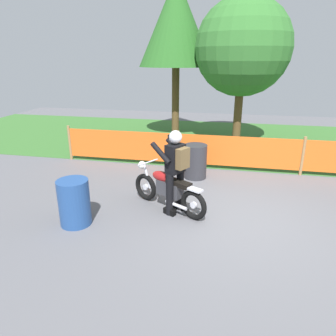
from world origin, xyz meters
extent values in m
cube|color=#5B5B60|center=(0.00, 0.00, -0.01)|extent=(24.00, 24.00, 0.02)
cube|color=#386B2D|center=(0.00, 6.13, 0.01)|extent=(24.00, 6.71, 0.01)
cylinder|color=#997547|center=(-5.01, 2.77, 0.53)|extent=(0.08, 0.08, 1.05)
cylinder|color=#997547|center=(-1.67, 2.77, 0.53)|extent=(0.08, 0.08, 1.05)
cylinder|color=#997547|center=(1.67, 2.77, 0.53)|extent=(0.08, 0.08, 1.05)
cube|color=orange|center=(-3.34, 2.77, 0.54)|extent=(3.26, 0.02, 0.85)
cube|color=orange|center=(0.00, 2.77, 0.54)|extent=(3.26, 0.02, 0.85)
cylinder|color=brown|center=(-2.40, 6.32, 1.32)|extent=(0.28, 0.28, 2.64)
cone|color=#286023|center=(-2.40, 6.32, 4.15)|extent=(2.71, 2.71, 3.01)
cylinder|color=brown|center=(-0.03, 5.54, 1.09)|extent=(0.28, 0.28, 2.18)
sphere|color=#33702D|center=(-0.03, 5.54, 3.28)|extent=(3.15, 3.15, 3.15)
torus|color=black|center=(-1.98, 0.46, 0.30)|extent=(0.57, 0.39, 0.60)
cylinder|color=silver|center=(-1.98, 0.46, 0.30)|extent=(0.14, 0.11, 0.13)
torus|color=black|center=(-0.84, -0.20, 0.30)|extent=(0.57, 0.39, 0.60)
cylinder|color=silver|center=(-0.84, -0.20, 0.30)|extent=(0.14, 0.11, 0.13)
cube|color=#38383D|center=(-1.37, 0.10, 0.47)|extent=(0.60, 0.48, 0.30)
ellipsoid|color=maroon|center=(-1.55, 0.21, 0.68)|extent=(0.54, 0.44, 0.21)
cube|color=black|center=(-1.16, -0.01, 0.65)|extent=(0.56, 0.44, 0.09)
cube|color=silver|center=(-0.84, -0.20, 0.63)|extent=(0.37, 0.30, 0.04)
cylinder|color=silver|center=(-1.93, 0.43, 0.57)|extent=(0.22, 0.16, 0.53)
sphere|color=white|center=(-2.06, 0.51, 0.79)|extent=(0.23, 0.23, 0.17)
cylinder|color=silver|center=(-1.90, 0.41, 0.89)|extent=(0.31, 0.50, 0.03)
cylinder|color=silver|center=(-1.19, -0.15, 0.24)|extent=(0.48, 0.32, 0.07)
cylinder|color=black|center=(-1.33, -0.10, 0.43)|extent=(0.20, 0.20, 0.86)
cube|color=black|center=(-1.33, -0.10, 0.06)|extent=(0.28, 0.23, 0.12)
cylinder|color=black|center=(-1.17, 0.17, 0.43)|extent=(0.20, 0.20, 0.86)
cube|color=black|center=(-1.17, 0.17, 0.06)|extent=(0.28, 0.23, 0.12)
cube|color=black|center=(-1.25, 0.03, 1.14)|extent=(0.39, 0.43, 0.56)
cylinder|color=black|center=(-1.51, -0.07, 1.26)|extent=(0.47, 0.33, 0.38)
cylinder|color=black|center=(-1.29, 0.31, 1.26)|extent=(0.47, 0.33, 0.38)
sphere|color=silver|center=(-1.25, 0.03, 1.56)|extent=(0.34, 0.34, 0.25)
cube|color=black|center=(-1.33, 0.08, 1.56)|extent=(0.12, 0.17, 0.08)
cube|color=brown|center=(-1.10, -0.05, 1.18)|extent=(0.28, 0.32, 0.40)
cylinder|color=#2D2D33|center=(-1.07, 2.02, 0.44)|extent=(0.58, 0.58, 0.88)
cylinder|color=navy|center=(-2.99, -0.82, 0.44)|extent=(0.58, 0.58, 0.88)
camera|label=1|loc=(-0.23, -5.54, 2.98)|focal=33.07mm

